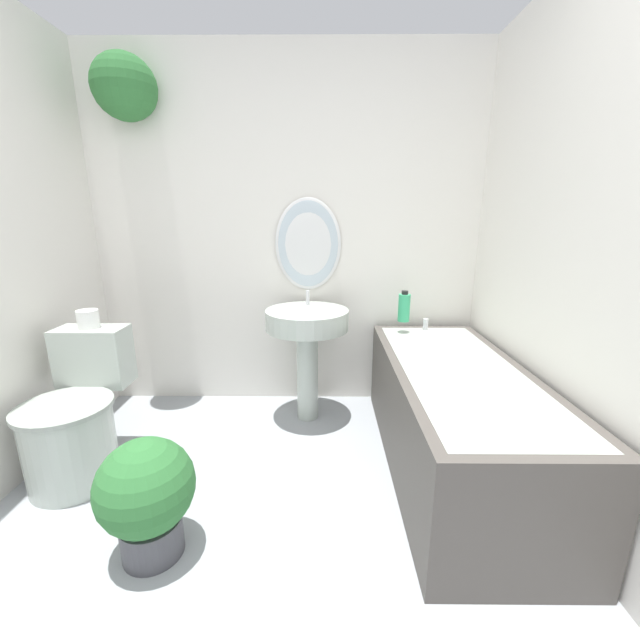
{
  "coord_description": "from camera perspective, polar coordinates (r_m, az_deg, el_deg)",
  "views": [
    {
      "loc": [
        0.25,
        -0.53,
        1.34
      ],
      "look_at": [
        0.23,
        1.37,
        0.83
      ],
      "focal_mm": 22.0,
      "sensor_mm": 36.0,
      "label": 1
    }
  ],
  "objects": [
    {
      "name": "wall_back",
      "position": [
        2.77,
        -7.35,
        14.26
      ],
      "size": [
        2.75,
        0.38,
        2.4
      ],
      "color": "silver",
      "rests_on": "ground_plane"
    },
    {
      "name": "shampoo_bottle",
      "position": [
        2.65,
        12.13,
        1.83
      ],
      "size": [
        0.08,
        0.08,
        0.21
      ],
      "color": "#38B275",
      "rests_on": "bathtub"
    },
    {
      "name": "potted_plant",
      "position": [
        1.81,
        -23.89,
        -22.1
      ],
      "size": [
        0.38,
        0.38,
        0.5
      ],
      "color": "#47474C",
      "rests_on": "ground_plane"
    },
    {
      "name": "toilet_paper_roll",
      "position": [
        2.48,
        -30.67,
        0.11
      ],
      "size": [
        0.11,
        0.11,
        0.1
      ],
      "color": "white",
      "rests_on": "toilet"
    },
    {
      "name": "wall_right",
      "position": [
        1.97,
        34.53,
        8.37
      ],
      "size": [
        0.06,
        2.33,
        2.4
      ],
      "color": "silver",
      "rests_on": "ground_plane"
    },
    {
      "name": "toilet",
      "position": [
        2.45,
        -31.91,
        -12.41
      ],
      "size": [
        0.45,
        0.62,
        0.74
      ],
      "color": "#B2BCB2",
      "rests_on": "ground_plane"
    },
    {
      "name": "pedestal_sink",
      "position": [
        2.55,
        -1.88,
        -2.02
      ],
      "size": [
        0.53,
        0.53,
        0.85
      ],
      "color": "#B2BCB2",
      "rests_on": "ground_plane"
    },
    {
      "name": "bathtub",
      "position": [
        2.27,
        19.0,
        -13.12
      ],
      "size": [
        0.68,
        1.6,
        0.66
      ],
      "color": "#4C4742",
      "rests_on": "ground_plane"
    }
  ]
}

